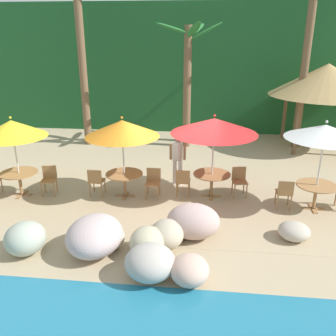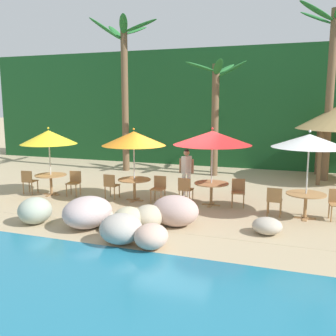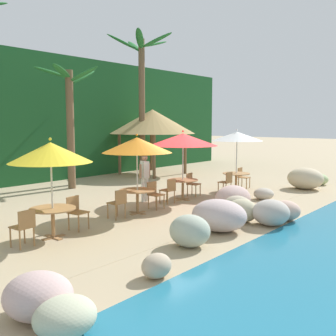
{
  "view_description": "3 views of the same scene",
  "coord_description": "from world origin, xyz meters",
  "px_view_note": "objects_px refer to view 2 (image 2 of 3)",
  "views": [
    {
      "loc": [
        0.84,
        -9.72,
        4.63
      ],
      "look_at": [
        -0.23,
        0.08,
        0.95
      ],
      "focal_mm": 38.65,
      "sensor_mm": 36.0,
      "label": 1
    },
    {
      "loc": [
        3.74,
        -11.47,
        3.27
      ],
      "look_at": [
        -0.3,
        -0.07,
        1.21
      ],
      "focal_mm": 40.96,
      "sensor_mm": 36.0,
      "label": 2
    },
    {
      "loc": [
        -9.9,
        -8.32,
        2.78
      ],
      "look_at": [
        -0.28,
        -0.14,
        1.31
      ],
      "focal_mm": 41.78,
      "sensor_mm": 36.0,
      "label": 3
    }
  ],
  "objects_px": {
    "chair_yellow_seaward": "(74,181)",
    "chair_orange_seaward": "(159,187)",
    "palm_tree_nearest": "(125,75)",
    "palm_tree_second": "(215,101)",
    "umbrella_yellow": "(49,137)",
    "dining_table_orange": "(134,183)",
    "chair_orange_inland": "(111,184)",
    "chair_red_seaward": "(238,190)",
    "chair_yellow_inland": "(29,180)",
    "umbrella_orange": "(134,138)",
    "dining_table_yellow": "(51,178)",
    "waiter_in_white": "(186,169)",
    "umbrella_red": "(212,138)",
    "dining_table_white": "(306,198)",
    "chair_red_inland": "(185,188)",
    "palm_tree_third": "(332,68)",
    "dining_table_red": "(211,187)",
    "chair_white_inland": "(274,199)",
    "umbrella_white": "(309,141)"
  },
  "relations": [
    {
      "from": "dining_table_yellow",
      "to": "chair_yellow_seaward",
      "type": "xyz_separation_m",
      "value": [
        0.83,
        0.21,
        -0.1
      ]
    },
    {
      "from": "umbrella_red",
      "to": "chair_white_inland",
      "type": "xyz_separation_m",
      "value": [
        2.0,
        -0.6,
        -1.67
      ]
    },
    {
      "from": "dining_table_orange",
      "to": "chair_red_seaward",
      "type": "height_order",
      "value": "chair_red_seaward"
    },
    {
      "from": "umbrella_orange",
      "to": "chair_red_inland",
      "type": "relative_size",
      "value": 2.82
    },
    {
      "from": "dining_table_white",
      "to": "chair_white_inland",
      "type": "distance_m",
      "value": 0.86
    },
    {
      "from": "chair_yellow_seaward",
      "to": "chair_white_inland",
      "type": "distance_m",
      "value": 6.91
    },
    {
      "from": "dining_table_orange",
      "to": "palm_tree_nearest",
      "type": "relative_size",
      "value": 0.16
    },
    {
      "from": "chair_red_seaward",
      "to": "waiter_in_white",
      "type": "distance_m",
      "value": 2.08
    },
    {
      "from": "chair_yellow_inland",
      "to": "umbrella_red",
      "type": "xyz_separation_m",
      "value": [
        6.57,
        0.69,
        1.67
      ]
    },
    {
      "from": "chair_orange_inland",
      "to": "chair_orange_seaward",
      "type": "bearing_deg",
      "value": 5.16
    },
    {
      "from": "palm_tree_nearest",
      "to": "palm_tree_second",
      "type": "bearing_deg",
      "value": 2.18
    },
    {
      "from": "chair_yellow_seaward",
      "to": "umbrella_orange",
      "type": "relative_size",
      "value": 0.35
    },
    {
      "from": "chair_yellow_inland",
      "to": "umbrella_orange",
      "type": "distance_m",
      "value": 4.32
    },
    {
      "from": "dining_table_red",
      "to": "umbrella_white",
      "type": "bearing_deg",
      "value": -10.38
    },
    {
      "from": "umbrella_yellow",
      "to": "dining_table_orange",
      "type": "height_order",
      "value": "umbrella_yellow"
    },
    {
      "from": "chair_yellow_seaward",
      "to": "umbrella_orange",
      "type": "height_order",
      "value": "umbrella_orange"
    },
    {
      "from": "chair_orange_seaward",
      "to": "umbrella_red",
      "type": "xyz_separation_m",
      "value": [
        1.73,
        0.19,
        1.67
      ]
    },
    {
      "from": "dining_table_yellow",
      "to": "chair_white_inland",
      "type": "distance_m",
      "value": 7.74
    },
    {
      "from": "umbrella_yellow",
      "to": "dining_table_yellow",
      "type": "distance_m",
      "value": 1.46
    },
    {
      "from": "dining_table_red",
      "to": "chair_red_inland",
      "type": "xyz_separation_m",
      "value": [
        -0.85,
        -0.07,
        -0.1
      ]
    },
    {
      "from": "umbrella_yellow",
      "to": "umbrella_white",
      "type": "height_order",
      "value": "umbrella_white"
    },
    {
      "from": "umbrella_orange",
      "to": "umbrella_white",
      "type": "bearing_deg",
      "value": -2.72
    },
    {
      "from": "chair_yellow_seaward",
      "to": "chair_orange_seaward",
      "type": "relative_size",
      "value": 1.0
    },
    {
      "from": "umbrella_yellow",
      "to": "chair_white_inland",
      "type": "height_order",
      "value": "umbrella_yellow"
    },
    {
      "from": "dining_table_red",
      "to": "dining_table_white",
      "type": "relative_size",
      "value": 1.0
    },
    {
      "from": "waiter_in_white",
      "to": "chair_red_inland",
      "type": "bearing_deg",
      "value": -75.37
    },
    {
      "from": "umbrella_yellow",
      "to": "chair_orange_inland",
      "type": "relative_size",
      "value": 2.8
    },
    {
      "from": "palm_tree_nearest",
      "to": "palm_tree_third",
      "type": "height_order",
      "value": "palm_tree_third"
    },
    {
      "from": "chair_red_inland",
      "to": "umbrella_white",
      "type": "distance_m",
      "value": 4.11
    },
    {
      "from": "chair_white_inland",
      "to": "dining_table_red",
      "type": "bearing_deg",
      "value": 163.24
    },
    {
      "from": "chair_orange_seaward",
      "to": "chair_white_inland",
      "type": "distance_m",
      "value": 3.76
    },
    {
      "from": "chair_red_seaward",
      "to": "palm_tree_third",
      "type": "distance_m",
      "value": 7.29
    },
    {
      "from": "dining_table_yellow",
      "to": "waiter_in_white",
      "type": "relative_size",
      "value": 0.65
    },
    {
      "from": "chair_yellow_inland",
      "to": "chair_orange_seaward",
      "type": "xyz_separation_m",
      "value": [
        4.84,
        0.5,
        0.0
      ]
    },
    {
      "from": "dining_table_white",
      "to": "waiter_in_white",
      "type": "distance_m",
      "value": 4.19
    },
    {
      "from": "chair_orange_seaward",
      "to": "chair_red_inland",
      "type": "relative_size",
      "value": 1.0
    },
    {
      "from": "chair_yellow_seaward",
      "to": "chair_orange_seaward",
      "type": "xyz_separation_m",
      "value": [
        3.17,
        0.13,
        0.0
      ]
    },
    {
      "from": "chair_yellow_seaward",
      "to": "chair_yellow_inland",
      "type": "xyz_separation_m",
      "value": [
        -1.67,
        -0.37,
        0.0
      ]
    },
    {
      "from": "chair_red_inland",
      "to": "umbrella_white",
      "type": "relative_size",
      "value": 0.34
    },
    {
      "from": "chair_orange_inland",
      "to": "chair_red_seaward",
      "type": "height_order",
      "value": "same"
    },
    {
      "from": "dining_table_yellow",
      "to": "chair_red_inland",
      "type": "xyz_separation_m",
      "value": [
        4.88,
        0.45,
        -0.1
      ]
    },
    {
      "from": "umbrella_orange",
      "to": "chair_orange_seaward",
      "type": "xyz_separation_m",
      "value": [
        0.85,
        0.08,
        -1.6
      ]
    },
    {
      "from": "umbrella_yellow",
      "to": "dining_table_orange",
      "type": "bearing_deg",
      "value": 4.7
    },
    {
      "from": "dining_table_orange",
      "to": "waiter_in_white",
      "type": "distance_m",
      "value": 1.9
    },
    {
      "from": "dining_table_red",
      "to": "palm_tree_nearest",
      "type": "relative_size",
      "value": 0.16
    },
    {
      "from": "umbrella_yellow",
      "to": "dining_table_yellow",
      "type": "bearing_deg",
      "value": 0.0
    },
    {
      "from": "chair_yellow_inland",
      "to": "palm_tree_third",
      "type": "height_order",
      "value": "palm_tree_third"
    },
    {
      "from": "palm_tree_second",
      "to": "chair_orange_inland",
      "type": "bearing_deg",
      "value": -113.24
    },
    {
      "from": "chair_yellow_inland",
      "to": "dining_table_red",
      "type": "height_order",
      "value": "chair_yellow_inland"
    },
    {
      "from": "chair_orange_inland",
      "to": "umbrella_red",
      "type": "relative_size",
      "value": 0.35
    }
  ]
}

